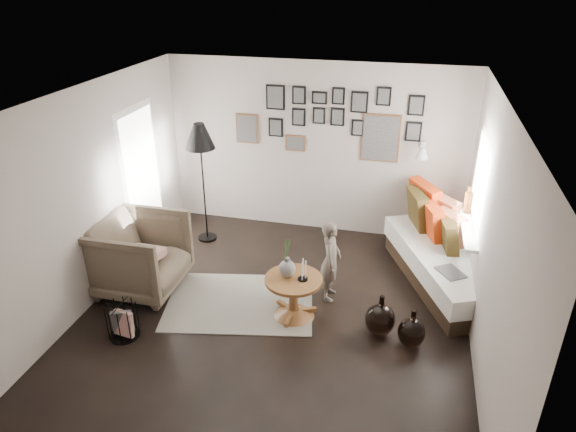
% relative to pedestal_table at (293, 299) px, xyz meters
% --- Properties ---
extents(ground, '(4.80, 4.80, 0.00)m').
position_rel_pedestal_table_xyz_m(ground, '(-0.23, -0.05, -0.25)').
color(ground, black).
rests_on(ground, ground).
extents(wall_back, '(4.50, 0.00, 4.50)m').
position_rel_pedestal_table_xyz_m(wall_back, '(-0.23, 2.35, 1.05)').
color(wall_back, '#ACA097').
rests_on(wall_back, ground).
extents(wall_front, '(4.50, 0.00, 4.50)m').
position_rel_pedestal_table_xyz_m(wall_front, '(-0.23, -2.45, 1.05)').
color(wall_front, '#ACA097').
rests_on(wall_front, ground).
extents(wall_left, '(0.00, 4.80, 4.80)m').
position_rel_pedestal_table_xyz_m(wall_left, '(-2.48, -0.05, 1.05)').
color(wall_left, '#ACA097').
rests_on(wall_left, ground).
extents(wall_right, '(0.00, 4.80, 4.80)m').
position_rel_pedestal_table_xyz_m(wall_right, '(2.02, -0.05, 1.05)').
color(wall_right, '#ACA097').
rests_on(wall_right, ground).
extents(ceiling, '(4.80, 4.80, 0.00)m').
position_rel_pedestal_table_xyz_m(ceiling, '(-0.23, -0.05, 2.35)').
color(ceiling, white).
rests_on(ceiling, wall_back).
extents(door_left, '(0.00, 2.14, 2.14)m').
position_rel_pedestal_table_xyz_m(door_left, '(-2.46, 1.15, 0.80)').
color(door_left, white).
rests_on(door_left, wall_left).
extents(window_right, '(0.15, 1.32, 1.30)m').
position_rel_pedestal_table_xyz_m(window_right, '(1.95, 1.29, 0.69)').
color(window_right, white).
rests_on(window_right, wall_right).
extents(gallery_wall, '(2.74, 0.03, 1.08)m').
position_rel_pedestal_table_xyz_m(gallery_wall, '(0.06, 2.33, 1.50)').
color(gallery_wall, brown).
rests_on(gallery_wall, wall_back).
extents(wall_sconce, '(0.18, 0.36, 0.16)m').
position_rel_pedestal_table_xyz_m(wall_sconce, '(1.32, 2.08, 1.22)').
color(wall_sconce, white).
rests_on(wall_sconce, wall_back).
extents(rug, '(2.00, 1.58, 0.01)m').
position_rel_pedestal_table_xyz_m(rug, '(-0.71, 0.10, -0.24)').
color(rug, silver).
rests_on(rug, ground).
extents(pedestal_table, '(0.68, 0.68, 0.53)m').
position_rel_pedestal_table_xyz_m(pedestal_table, '(0.00, 0.00, 0.00)').
color(pedestal_table, brown).
rests_on(pedestal_table, ground).
extents(vase, '(0.19, 0.19, 0.48)m').
position_rel_pedestal_table_xyz_m(vase, '(-0.08, 0.02, 0.43)').
color(vase, black).
rests_on(vase, pedestal_table).
extents(candles, '(0.12, 0.12, 0.25)m').
position_rel_pedestal_table_xyz_m(candles, '(0.11, -0.00, 0.41)').
color(candles, black).
rests_on(candles, pedestal_table).
extents(daybed, '(1.73, 2.36, 1.08)m').
position_rel_pedestal_table_xyz_m(daybed, '(1.78, 1.27, 0.10)').
color(daybed, black).
rests_on(daybed, ground).
extents(magazine_on_daybed, '(0.38, 0.41, 0.02)m').
position_rel_pedestal_table_xyz_m(magazine_on_daybed, '(1.77, 0.61, 0.26)').
color(magazine_on_daybed, black).
rests_on(magazine_on_daybed, daybed).
extents(armchair, '(1.08, 1.05, 0.97)m').
position_rel_pedestal_table_xyz_m(armchair, '(-2.04, 0.13, 0.24)').
color(armchair, brown).
rests_on(armchair, ground).
extents(armchair_cushion, '(0.45, 0.47, 0.20)m').
position_rel_pedestal_table_xyz_m(armchair_cushion, '(-2.01, 0.18, 0.23)').
color(armchair_cushion, beige).
rests_on(armchair_cushion, armchair).
extents(floor_lamp, '(0.42, 0.42, 1.81)m').
position_rel_pedestal_table_xyz_m(floor_lamp, '(-1.73, 1.57, 1.32)').
color(floor_lamp, black).
rests_on(floor_lamp, ground).
extents(magazine_basket, '(0.34, 0.34, 0.41)m').
position_rel_pedestal_table_xyz_m(magazine_basket, '(-1.78, -0.81, -0.04)').
color(magazine_basket, black).
rests_on(magazine_basket, ground).
extents(demijohn_large, '(0.34, 0.34, 0.51)m').
position_rel_pedestal_table_xyz_m(demijohn_large, '(1.02, -0.09, -0.05)').
color(demijohn_large, black).
rests_on(demijohn_large, ground).
extents(demijohn_small, '(0.30, 0.30, 0.47)m').
position_rel_pedestal_table_xyz_m(demijohn_small, '(1.37, -0.21, -0.07)').
color(demijohn_small, black).
rests_on(demijohn_small, ground).
extents(child, '(0.27, 0.39, 1.05)m').
position_rel_pedestal_table_xyz_m(child, '(0.35, 0.50, 0.28)').
color(child, '#574D45').
rests_on(child, ground).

